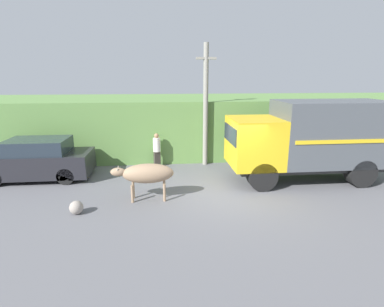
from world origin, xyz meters
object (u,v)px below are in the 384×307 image
object	(u,v)px
brown_cow	(147,174)
roadside_rock	(76,207)
utility_pole	(206,104)
cargo_truck	(312,138)
pedestrian_on_hill	(157,149)
parked_suv	(37,160)

from	to	relation	value
brown_cow	roadside_rock	xyz separation A→B (m)	(-2.13, -0.88, -0.73)
roadside_rock	utility_pole	bearing A→B (deg)	46.23
cargo_truck	utility_pole	distance (m)	4.84
cargo_truck	roadside_rock	xyz separation A→B (m)	(-8.58, -2.24, -1.56)
utility_pole	roadside_rock	bearing A→B (deg)	-133.77
pedestrian_on_hill	parked_suv	bearing A→B (deg)	-6.19
pedestrian_on_hill	roadside_rock	distance (m)	5.38
brown_cow	pedestrian_on_hill	bearing A→B (deg)	76.01
utility_pole	parked_suv	bearing A→B (deg)	-168.97
brown_cow	roadside_rock	world-z (taller)	brown_cow
roadside_rock	parked_suv	bearing A→B (deg)	124.40
cargo_truck	utility_pole	bearing A→B (deg)	144.84
parked_suv	pedestrian_on_hill	bearing A→B (deg)	11.64
parked_suv	roadside_rock	bearing A→B (deg)	-58.13
brown_cow	cargo_truck	bearing A→B (deg)	2.29
utility_pole	pedestrian_on_hill	bearing A→B (deg)	-175.82
brown_cow	parked_suv	distance (m)	5.27
brown_cow	roadside_rock	bearing A→B (deg)	-167.18
cargo_truck	utility_pole	xyz separation A→B (m)	(-3.87, 2.68, 1.12)
roadside_rock	cargo_truck	bearing A→B (deg)	14.62
pedestrian_on_hill	roadside_rock	bearing A→B (deg)	42.58
cargo_truck	pedestrian_on_hill	xyz separation A→B (m)	(-6.16, 2.52, -0.91)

